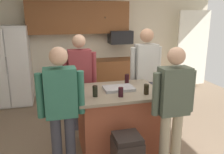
% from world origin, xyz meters
% --- Properties ---
extents(floor, '(7.04, 7.04, 0.00)m').
position_xyz_m(floor, '(0.00, 0.00, 0.00)').
color(floor, '#7F6B56').
rests_on(floor, ground).
extents(back_wall, '(6.40, 0.10, 2.60)m').
position_xyz_m(back_wall, '(0.00, 2.80, 1.30)').
color(back_wall, beige).
rests_on(back_wall, ground).
extents(french_door_window_panel, '(0.90, 0.06, 2.00)m').
position_xyz_m(french_door_window_panel, '(2.60, 2.40, 1.10)').
color(french_door_window_panel, white).
rests_on(french_door_window_panel, ground).
extents(cabinet_run_upper, '(2.40, 0.38, 0.75)m').
position_xyz_m(cabinet_run_upper, '(-0.40, 2.60, 1.93)').
color(cabinet_run_upper, brown).
extents(cabinet_run_lower, '(1.80, 0.63, 0.90)m').
position_xyz_m(cabinet_run_lower, '(0.60, 2.48, 0.45)').
color(cabinet_run_lower, brown).
rests_on(cabinet_run_lower, ground).
extents(refrigerator, '(0.87, 0.76, 1.77)m').
position_xyz_m(refrigerator, '(-2.00, 2.38, 0.89)').
color(refrigerator, white).
rests_on(refrigerator, ground).
extents(microwave_over_range, '(0.56, 0.40, 0.32)m').
position_xyz_m(microwave_over_range, '(0.60, 2.50, 1.45)').
color(microwave_over_range, black).
extents(kitchen_island, '(1.23, 0.96, 0.92)m').
position_xyz_m(kitchen_island, '(-0.19, -0.00, 0.47)').
color(kitchen_island, '#9E4C33').
rests_on(kitchen_island, ground).
extents(person_elder_center, '(0.57, 0.23, 1.78)m').
position_xyz_m(person_elder_center, '(0.50, 0.58, 1.03)').
color(person_elder_center, '#4C5166').
rests_on(person_elder_center, ground).
extents(person_host_foreground, '(0.57, 0.22, 1.64)m').
position_xyz_m(person_host_foreground, '(0.34, -0.70, 0.94)').
color(person_host_foreground, tan).
rests_on(person_host_foreground, ground).
extents(person_guest_right, '(0.57, 0.22, 1.65)m').
position_xyz_m(person_guest_right, '(-1.02, -0.43, 0.95)').
color(person_guest_right, '#383842').
rests_on(person_guest_right, ground).
extents(person_guest_left, '(0.57, 0.22, 1.69)m').
position_xyz_m(person_guest_left, '(-0.64, 0.73, 0.98)').
color(person_guest_left, '#4C5166').
rests_on(person_guest_left, ground).
extents(glass_stout_tall, '(0.07, 0.07, 0.14)m').
position_xyz_m(glass_stout_tall, '(0.16, -0.27, 1.00)').
color(glass_stout_tall, black).
rests_on(glass_stout_tall, kitchen_island).
extents(glass_dark_ale, '(0.07, 0.07, 0.16)m').
position_xyz_m(glass_dark_ale, '(0.05, 0.28, 1.00)').
color(glass_dark_ale, black).
rests_on(glass_dark_ale, kitchen_island).
extents(glass_pilsner, '(0.07, 0.07, 0.15)m').
position_xyz_m(glass_pilsner, '(-0.55, -0.18, 1.00)').
color(glass_pilsner, black).
rests_on(glass_pilsner, kitchen_island).
extents(tumbler_amber, '(0.07, 0.07, 0.13)m').
position_xyz_m(tumbler_amber, '(-0.22, -0.27, 0.99)').
color(tumbler_amber, black).
rests_on(tumbler_amber, kitchen_island).
extents(serving_tray, '(0.44, 0.30, 0.04)m').
position_xyz_m(serving_tray, '(-0.16, 0.02, 0.95)').
color(serving_tray, '#B7B7BC').
rests_on(serving_tray, kitchen_island).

